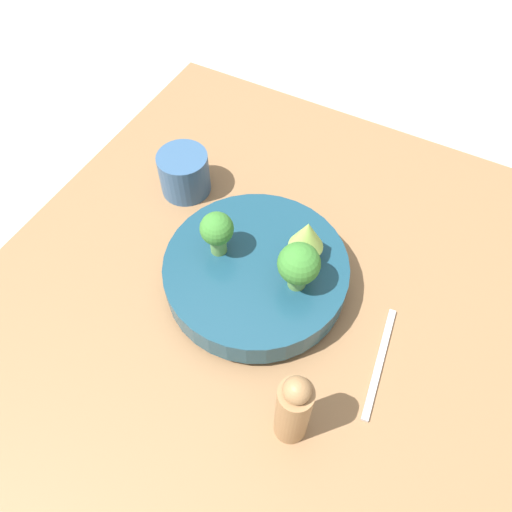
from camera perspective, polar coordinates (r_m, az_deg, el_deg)
name	(u,v)px	position (r m, az deg, el deg)	size (l,w,h in m)	color
ground_plane	(260,307)	(0.80, 0.48, -5.86)	(6.00, 6.00, 0.00)	#ADA89E
table	(260,302)	(0.79, 0.49, -5.32)	(0.94, 0.85, 0.03)	olive
bowl	(256,273)	(0.76, 0.00, -1.92)	(0.28, 0.28, 0.06)	navy
romanesco_piece_near	(307,236)	(0.71, 5.83, 2.24)	(0.05, 0.05, 0.08)	#609347
broccoli_floret_front	(299,265)	(0.68, 4.91, -1.03)	(0.06, 0.06, 0.08)	#609347
broccoli_floret_back	(217,231)	(0.72, -4.48, 2.88)	(0.05, 0.05, 0.08)	#609347
cup	(184,173)	(0.90, -8.20, 9.36)	(0.09, 0.09, 0.08)	#33567F
pepper_mill	(293,410)	(0.63, 4.28, -17.09)	(0.04, 0.04, 0.16)	#997047
fork	(379,362)	(0.75, 13.92, -11.68)	(0.18, 0.03, 0.01)	#B2B2B7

